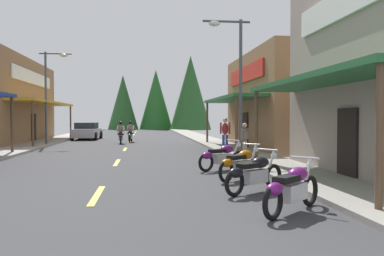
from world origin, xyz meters
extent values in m
cube|color=#38383A|center=(0.00, 22.65, -0.05)|extent=(9.69, 75.31, 0.10)
cube|color=#9E9991|center=(-5.94, 22.65, 0.06)|extent=(2.18, 75.31, 0.12)
cube|color=gray|center=(5.94, 22.65, 0.06)|extent=(2.18, 75.31, 0.12)
cube|color=#E0C64C|center=(0.00, 8.53, 0.01)|extent=(0.16, 2.40, 0.01)
cube|color=#E0C64C|center=(0.00, 15.33, 0.01)|extent=(0.16, 2.40, 0.01)
cube|color=#E0C64C|center=(0.00, 22.12, 0.01)|extent=(0.16, 2.40, 0.01)
cube|color=#E0C64C|center=(0.00, 29.07, 0.01)|extent=(0.16, 2.40, 0.01)
cube|color=#E0C64C|center=(0.00, 35.34, 0.01)|extent=(0.16, 2.40, 0.01)
cube|color=#E0C64C|center=(0.00, 41.51, 0.01)|extent=(0.16, 2.40, 0.01)
cube|color=#E0C64C|center=(0.00, 47.33, 0.01)|extent=(0.16, 2.40, 0.01)
cube|color=#E0C64C|center=(0.00, 52.39, 0.01)|extent=(0.16, 2.40, 0.01)
cylinder|color=brown|center=(-5.43, 19.79, 1.41)|extent=(0.14, 0.14, 2.82)
cube|color=gold|center=(-6.13, 29.58, 2.90)|extent=(1.80, 12.54, 0.16)
cylinder|color=brown|center=(-5.43, 23.51, 1.41)|extent=(0.14, 0.14, 2.82)
cylinder|color=brown|center=(-5.43, 35.65, 1.41)|extent=(0.14, 0.14, 2.82)
cube|color=white|center=(-6.97, 29.58, 4.71)|extent=(0.10, 9.75, 0.90)
cube|color=black|center=(-6.99, 29.58, 1.05)|extent=(0.08, 1.10, 2.10)
cube|color=#236033|center=(6.13, 10.06, 2.90)|extent=(1.80, 8.58, 0.16)
cylinder|color=brown|center=(5.43, 5.97, 1.41)|extent=(0.14, 0.14, 2.82)
cylinder|color=brown|center=(5.43, 14.15, 1.41)|extent=(0.14, 0.14, 2.82)
cube|color=white|center=(6.97, 10.06, 5.23)|extent=(0.10, 6.67, 0.90)
cube|color=black|center=(6.99, 10.06, 1.05)|extent=(0.08, 1.10, 2.10)
cube|color=olive|center=(10.92, 21.92, 2.78)|extent=(7.79, 10.28, 5.57)
cube|color=#236033|center=(6.13, 21.92, 2.90)|extent=(1.80, 9.25, 0.16)
cylinder|color=brown|center=(5.43, 17.49, 1.41)|extent=(0.14, 0.14, 2.82)
cylinder|color=brown|center=(5.43, 26.34, 1.41)|extent=(0.14, 0.14, 2.82)
cube|color=red|center=(6.97, 21.92, 4.34)|extent=(0.10, 7.19, 0.90)
cube|color=black|center=(6.99, 21.92, 1.05)|extent=(0.08, 1.10, 2.10)
cylinder|color=#474C51|center=(-5.25, 25.94, 3.04)|extent=(0.14, 0.14, 6.07)
cylinder|color=#474C51|center=(-4.62, 25.94, 5.97)|extent=(2.06, 0.10, 0.10)
ellipsoid|color=silver|center=(-4.09, 25.94, 5.87)|extent=(0.50, 0.30, 0.24)
cylinder|color=#474C51|center=(5.25, 15.98, 3.02)|extent=(0.14, 0.14, 6.04)
cylinder|color=#474C51|center=(4.62, 15.98, 5.94)|extent=(2.06, 0.10, 0.10)
ellipsoid|color=silver|center=(4.09, 15.98, 5.84)|extent=(0.50, 0.30, 0.24)
torus|color=black|center=(4.47, 6.86, 0.32)|extent=(0.54, 0.50, 0.64)
torus|color=black|center=(3.36, 5.85, 0.32)|extent=(0.54, 0.50, 0.64)
cube|color=silver|center=(3.92, 6.35, 0.40)|extent=(0.71, 0.68, 0.32)
ellipsoid|color=#721972|center=(4.06, 6.49, 0.72)|extent=(0.63, 0.61, 0.28)
cube|color=black|center=(3.73, 6.19, 0.68)|extent=(0.63, 0.61, 0.12)
ellipsoid|color=#721972|center=(3.40, 5.88, 0.55)|extent=(0.49, 0.47, 0.24)
cylinder|color=silver|center=(4.38, 6.77, 0.65)|extent=(0.32, 0.29, 0.71)
cylinder|color=silver|center=(4.29, 6.69, 1.02)|extent=(0.43, 0.47, 0.04)
sphere|color=white|center=(4.49, 6.88, 0.85)|extent=(0.16, 0.16, 0.16)
torus|color=black|center=(4.37, 8.87, 0.32)|extent=(0.58, 0.46, 0.64)
torus|color=black|center=(3.16, 7.99, 0.32)|extent=(0.58, 0.46, 0.64)
cube|color=silver|center=(3.76, 8.43, 0.40)|extent=(0.73, 0.64, 0.32)
ellipsoid|color=black|center=(3.92, 8.55, 0.72)|extent=(0.64, 0.59, 0.28)
cube|color=black|center=(3.56, 8.29, 0.68)|extent=(0.65, 0.58, 0.12)
ellipsoid|color=black|center=(3.20, 8.02, 0.55)|extent=(0.50, 0.45, 0.24)
cylinder|color=silver|center=(4.26, 8.80, 0.65)|extent=(0.34, 0.27, 0.71)
cylinder|color=silver|center=(4.17, 8.73, 1.02)|extent=(0.39, 0.51, 0.04)
sphere|color=white|center=(4.39, 8.89, 0.85)|extent=(0.16, 0.16, 0.16)
torus|color=black|center=(4.49, 10.93, 0.32)|extent=(0.55, 0.50, 0.64)
torus|color=black|center=(3.36, 9.94, 0.32)|extent=(0.55, 0.50, 0.64)
cube|color=silver|center=(3.92, 10.44, 0.40)|extent=(0.71, 0.67, 0.32)
ellipsoid|color=#BF660C|center=(4.07, 10.57, 0.72)|extent=(0.63, 0.61, 0.28)
cube|color=black|center=(3.74, 10.27, 0.68)|extent=(0.64, 0.61, 0.12)
ellipsoid|color=#BF660C|center=(3.40, 9.97, 0.55)|extent=(0.49, 0.47, 0.24)
cylinder|color=silver|center=(4.39, 10.85, 0.65)|extent=(0.32, 0.29, 0.71)
cylinder|color=silver|center=(4.30, 10.77, 1.02)|extent=(0.43, 0.48, 0.04)
sphere|color=white|center=(4.51, 10.95, 0.85)|extent=(0.16, 0.16, 0.16)
torus|color=black|center=(4.43, 12.98, 0.32)|extent=(0.60, 0.42, 0.64)
torus|color=black|center=(3.15, 12.20, 0.32)|extent=(0.60, 0.42, 0.64)
cube|color=silver|center=(3.79, 12.59, 0.40)|extent=(0.74, 0.60, 0.32)
ellipsoid|color=#721972|center=(3.96, 12.69, 0.72)|extent=(0.64, 0.56, 0.28)
cube|color=black|center=(3.57, 12.46, 0.68)|extent=(0.66, 0.55, 0.12)
ellipsoid|color=#721972|center=(3.19, 12.22, 0.55)|extent=(0.50, 0.43, 0.24)
cylinder|color=silver|center=(4.32, 12.91, 0.65)|extent=(0.35, 0.24, 0.71)
cylinder|color=silver|center=(4.22, 12.85, 1.02)|extent=(0.35, 0.53, 0.04)
sphere|color=white|center=(4.46, 12.99, 0.85)|extent=(0.16, 0.16, 0.16)
torus|color=black|center=(-0.57, 27.96, 0.32)|extent=(0.13, 0.64, 0.64)
torus|color=black|center=(-0.50, 26.46, 0.32)|extent=(0.13, 0.64, 0.64)
cube|color=silver|center=(-0.53, 27.21, 0.40)|extent=(0.31, 0.71, 0.32)
ellipsoid|color=black|center=(-0.54, 27.41, 0.72)|extent=(0.35, 0.57, 0.28)
cube|color=black|center=(-0.52, 26.96, 0.68)|extent=(0.31, 0.61, 0.12)
ellipsoid|color=black|center=(-0.50, 26.51, 0.55)|extent=(0.26, 0.45, 0.24)
cylinder|color=silver|center=(-0.56, 27.83, 0.65)|extent=(0.08, 0.37, 0.71)
cylinder|color=silver|center=(-0.56, 27.71, 1.02)|extent=(0.60, 0.07, 0.04)
sphere|color=white|center=(-0.57, 27.99, 0.85)|extent=(0.16, 0.16, 0.16)
ellipsoid|color=#726659|center=(-0.52, 27.06, 1.05)|extent=(0.40, 0.40, 0.64)
sphere|color=black|center=(-0.53, 27.11, 1.45)|extent=(0.24, 0.24, 0.24)
cylinder|color=#726659|center=(-0.69, 27.23, 0.70)|extent=(0.16, 0.43, 0.24)
cylinder|color=#726659|center=(-0.75, 27.35, 1.05)|extent=(0.12, 0.51, 0.40)
cylinder|color=#726659|center=(-0.37, 27.24, 0.70)|extent=(0.16, 0.43, 0.24)
cylinder|color=#726659|center=(-0.33, 27.37, 1.05)|extent=(0.12, 0.51, 0.40)
torus|color=black|center=(0.13, 29.68, 0.32)|extent=(0.14, 0.64, 0.64)
torus|color=black|center=(0.04, 28.18, 0.32)|extent=(0.14, 0.64, 0.64)
cube|color=silver|center=(0.08, 28.93, 0.40)|extent=(0.32, 0.72, 0.32)
ellipsoid|color=#0C5933|center=(0.09, 29.13, 0.72)|extent=(0.35, 0.58, 0.28)
cube|color=black|center=(0.07, 28.68, 0.68)|extent=(0.32, 0.62, 0.12)
ellipsoid|color=#0C5933|center=(0.04, 28.23, 0.55)|extent=(0.27, 0.45, 0.24)
cylinder|color=silver|center=(0.12, 29.55, 0.65)|extent=(0.08, 0.37, 0.71)
cylinder|color=silver|center=(0.11, 29.43, 1.02)|extent=(0.60, 0.08, 0.04)
sphere|color=white|center=(0.13, 29.71, 0.85)|extent=(0.16, 0.16, 0.16)
ellipsoid|color=#726659|center=(0.07, 28.78, 1.05)|extent=(0.40, 0.40, 0.64)
sphere|color=black|center=(0.08, 28.83, 1.45)|extent=(0.24, 0.24, 0.24)
cylinder|color=#726659|center=(-0.08, 28.96, 0.70)|extent=(0.17, 0.43, 0.24)
cylinder|color=#726659|center=(-0.12, 29.09, 1.05)|extent=(0.13, 0.51, 0.40)
cylinder|color=#726659|center=(0.24, 28.94, 0.70)|extent=(0.17, 0.43, 0.24)
cylinder|color=#726659|center=(0.30, 29.07, 1.05)|extent=(0.13, 0.51, 0.40)
cylinder|color=#B2A599|center=(5.39, 16.02, 0.40)|extent=(0.14, 0.14, 0.79)
cylinder|color=#B2A599|center=(5.52, 16.15, 0.40)|extent=(0.14, 0.14, 0.79)
ellipsoid|color=#726659|center=(5.46, 16.08, 1.08)|extent=(0.44, 0.44, 0.56)
cylinder|color=#726659|center=(5.29, 15.92, 1.10)|extent=(0.09, 0.09, 0.53)
cylinder|color=#726659|center=(5.63, 16.25, 1.10)|extent=(0.09, 0.09, 0.53)
sphere|color=tan|center=(5.46, 16.08, 1.48)|extent=(0.22, 0.22, 0.22)
cylinder|color=#333F8C|center=(5.44, 19.84, 0.45)|extent=(0.14, 0.14, 0.90)
cylinder|color=#333F8C|center=(5.29, 19.92, 0.45)|extent=(0.14, 0.14, 0.90)
ellipsoid|color=maroon|center=(5.37, 19.88, 1.22)|extent=(0.44, 0.40, 0.64)
cylinder|color=maroon|center=(5.58, 19.77, 1.25)|extent=(0.09, 0.09, 0.61)
cylinder|color=maroon|center=(5.15, 19.99, 1.25)|extent=(0.09, 0.09, 0.61)
sphere|color=tan|center=(5.37, 19.88, 1.68)|extent=(0.24, 0.24, 0.24)
cube|color=silver|center=(-3.65, 33.11, 0.55)|extent=(1.96, 4.36, 0.70)
cube|color=#262D38|center=(-3.65, 32.96, 1.10)|extent=(1.68, 2.26, 0.60)
cylinder|color=black|center=(-4.51, 34.59, 0.33)|extent=(0.24, 0.67, 0.66)
cylinder|color=black|center=(-2.67, 34.52, 0.33)|extent=(0.24, 0.67, 0.66)
cylinder|color=black|center=(-4.62, 31.70, 0.33)|extent=(0.24, 0.67, 0.66)
cylinder|color=black|center=(-2.78, 31.63, 0.33)|extent=(0.24, 0.67, 0.66)
cone|color=#245223|center=(7.95, 58.10, 5.49)|extent=(6.15, 6.15, 10.99)
cone|color=#2F5F23|center=(9.28, 63.85, 4.51)|extent=(5.05, 5.05, 9.02)
cone|color=#224F23|center=(-2.09, 60.24, 4.11)|extent=(4.61, 4.61, 8.23)
cone|color=#225A23|center=(2.89, 60.97, 4.58)|extent=(5.13, 5.13, 9.16)
camera|label=1|loc=(1.10, -0.94, 1.82)|focal=37.37mm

